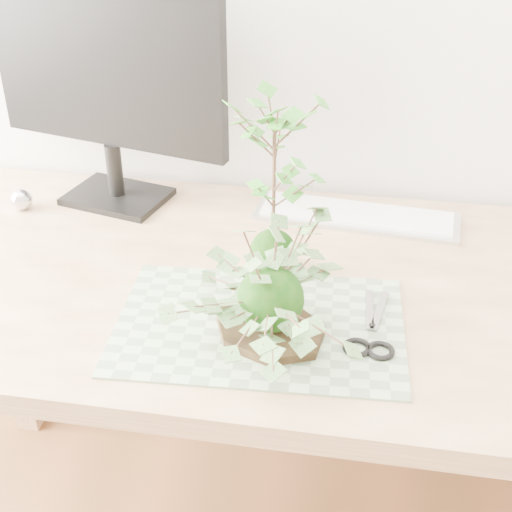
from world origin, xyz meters
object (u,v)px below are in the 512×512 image
desk (292,322)px  maple_kokedama (274,146)px  monitor (106,79)px  keyboard (356,216)px  ivy_kokedama (271,272)px

desk → maple_kokedama: bearing=149.7°
monitor → keyboard: bearing=12.6°
desk → ivy_kokedama: bearing=-95.6°
keyboard → monitor: size_ratio=0.83×
ivy_kokedama → maple_kokedama: maple_kokedama is taller
ivy_kokedama → keyboard: 0.43m
keyboard → ivy_kokedama: bearing=-100.2°
keyboard → monitor: bearing=-175.7°
ivy_kokedama → maple_kokedama: (-0.02, 0.18, 0.12)m
maple_kokedama → keyboard: bearing=58.5°
desk → keyboard: (0.10, 0.24, 0.10)m
maple_kokedama → ivy_kokedama: bearing=-82.7°
keyboard → monitor: (-0.50, 0.01, 0.25)m
ivy_kokedama → maple_kokedama: size_ratio=0.86×
maple_kokedama → desk: bearing=-30.3°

